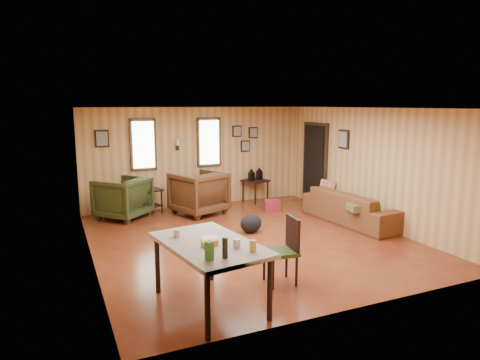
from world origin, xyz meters
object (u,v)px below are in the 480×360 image
object	(u,v)px
sofa	(354,202)
side_table	(255,179)
dining_table	(210,249)
recliner_green	(122,196)
recliner_brown	(199,191)
end_table	(148,197)

from	to	relation	value
sofa	side_table	bearing A→B (deg)	17.08
sofa	dining_table	distance (m)	4.67
side_table	recliner_green	bearing A→B (deg)	-175.68
recliner_brown	side_table	distance (m)	1.79
sofa	side_table	size ratio (longest dim) A/B	2.64
recliner_green	side_table	size ratio (longest dim) A/B	1.13
recliner_green	dining_table	world-z (taller)	dining_table
recliner_brown	side_table	size ratio (longest dim) A/B	1.21
end_table	side_table	bearing A→B (deg)	1.23
recliner_brown	sofa	bearing A→B (deg)	122.01
sofa	recliner_brown	distance (m)	3.41
side_table	dining_table	xyz separation A→B (m)	(-3.00, -4.93, 0.14)
end_table	dining_table	world-z (taller)	dining_table
dining_table	sofa	bearing A→B (deg)	21.32
sofa	recliner_brown	size ratio (longest dim) A/B	2.18
sofa	recliner_green	bearing A→B (deg)	57.25
recliner_green	side_table	distance (m)	3.35
sofa	recliner_green	distance (m)	4.96
recliner_green	end_table	size ratio (longest dim) A/B	1.44
recliner_brown	dining_table	size ratio (longest dim) A/B	0.62
sofa	recliner_brown	world-z (taller)	recliner_brown
side_table	dining_table	bearing A→B (deg)	-121.35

